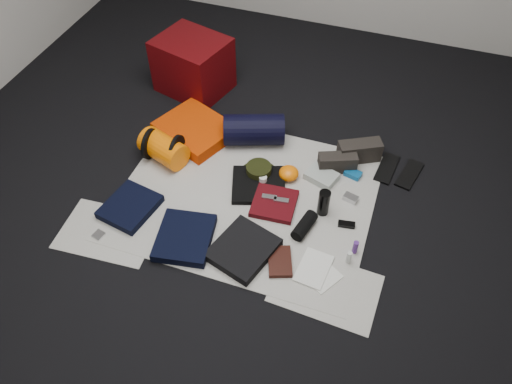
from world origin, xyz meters
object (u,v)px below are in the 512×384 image
(paperback_book, at_px, (280,261))
(water_bottle, at_px, (324,203))
(red_cabinet, at_px, (193,65))
(sleeping_pad, at_px, (195,130))
(navy_duffel, at_px, (254,130))
(compact_camera, at_px, (351,198))
(stuff_sack, at_px, (164,149))

(paperback_book, bearing_deg, water_bottle, 52.26)
(water_bottle, height_order, paperback_book, water_bottle)
(red_cabinet, relative_size, sleeping_pad, 1.02)
(navy_duffel, bearing_deg, compact_camera, -42.71)
(sleeping_pad, xyz_separation_m, compact_camera, (1.19, -0.25, -0.03))
(navy_duffel, relative_size, water_bottle, 2.30)
(stuff_sack, height_order, compact_camera, stuff_sack)
(red_cabinet, distance_m, water_bottle, 1.59)
(sleeping_pad, distance_m, compact_camera, 1.22)
(sleeping_pad, relative_size, paperback_book, 2.43)
(paperback_book, bearing_deg, sleeping_pad, 116.14)
(water_bottle, bearing_deg, compact_camera, 47.22)
(water_bottle, bearing_deg, stuff_sack, 174.39)
(stuff_sack, relative_size, paperback_book, 1.58)
(sleeping_pad, height_order, compact_camera, sleeping_pad)
(red_cabinet, relative_size, water_bottle, 2.79)
(stuff_sack, bearing_deg, navy_duffel, 34.97)
(compact_camera, height_order, paperback_book, compact_camera)
(stuff_sack, bearing_deg, sleeping_pad, 71.63)
(compact_camera, bearing_deg, red_cabinet, 166.16)
(compact_camera, bearing_deg, paperback_book, -100.57)
(sleeping_pad, height_order, navy_duffel, navy_duffel)
(red_cabinet, bearing_deg, stuff_sack, -65.66)
(red_cabinet, xyz_separation_m, navy_duffel, (0.66, -0.45, -0.10))
(compact_camera, bearing_deg, navy_duffel, 171.95)
(navy_duffel, relative_size, compact_camera, 4.68)
(navy_duffel, xyz_separation_m, compact_camera, (0.77, -0.32, -0.09))
(paperback_book, bearing_deg, compact_camera, 44.40)
(red_cabinet, relative_size, compact_camera, 5.68)
(compact_camera, xyz_separation_m, paperback_book, (-0.29, -0.61, -0.00))
(stuff_sack, height_order, water_bottle, stuff_sack)
(water_bottle, height_order, compact_camera, water_bottle)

